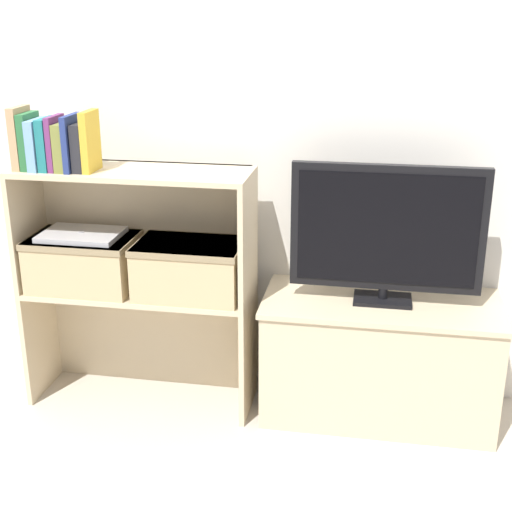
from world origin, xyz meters
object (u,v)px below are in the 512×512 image
object	(u,v)px
book_forest	(30,141)
book_plum	(56,143)
tv	(387,231)
storage_basket_left	(84,260)
book_tan	(21,138)
book_navy	(72,143)
book_charcoal	(82,147)
book_teal	(48,144)
tv_stand	(379,358)
storage_basket_right	(190,266)
book_olive	(65,147)
book_mustard	(90,141)
book_skyblue	(39,144)
laptop	(82,234)

from	to	relation	value
book_forest	book_plum	bearing A→B (deg)	-0.00
tv	storage_basket_left	size ratio (longest dim) A/B	1.73
book_tan	book_plum	world-z (taller)	book_tan
book_navy	book_charcoal	world-z (taller)	book_navy
book_teal	book_charcoal	size ratio (longest dim) A/B	1.10
tv	storage_basket_left	xyz separation A→B (m)	(-1.18, -0.06, -0.17)
tv_stand	book_plum	size ratio (longest dim) A/B	4.53
book_tan	storage_basket_right	bearing A→B (deg)	3.35
book_olive	storage_basket_right	distance (m)	0.65
tv	book_navy	size ratio (longest dim) A/B	3.45
tv_stand	book_mustard	world-z (taller)	book_mustard
tv	book_plum	xyz separation A→B (m)	(-1.23, -0.10, 0.31)
tv	book_plum	world-z (taller)	book_plum
book_skyblue	book_mustard	bearing A→B (deg)	0.00
book_mustard	storage_basket_left	size ratio (longest dim) A/B	0.54
tv_stand	storage_basket_right	world-z (taller)	storage_basket_right
tv_stand	book_navy	distance (m)	1.44
book_tan	book_skyblue	xyz separation A→B (m)	(0.07, 0.00, -0.02)
book_teal	book_plum	world-z (taller)	book_plum
tv	book_charcoal	world-z (taller)	book_charcoal
book_teal	book_charcoal	bearing A→B (deg)	0.00
book_forest	book_skyblue	bearing A→B (deg)	0.00
book_forest	book_navy	xyz separation A→B (m)	(0.17, 0.00, -0.00)
tv_stand	book_skyblue	bearing A→B (deg)	-175.64
tv	book_teal	xyz separation A→B (m)	(-1.26, -0.10, 0.30)
tv	book_navy	world-z (taller)	book_navy
book_tan	storage_basket_left	distance (m)	0.53
book_teal	laptop	distance (m)	0.37
book_skyblue	storage_basket_right	xyz separation A→B (m)	(0.56, 0.04, -0.47)
laptop	book_mustard	bearing A→B (deg)	-23.93
book_charcoal	storage_basket_right	world-z (taller)	book_charcoal
book_olive	book_mustard	world-z (taller)	book_mustard
tv_stand	tv	size ratio (longest dim) A/B	1.28
book_tan	book_forest	world-z (taller)	book_tan
tv	book_plum	bearing A→B (deg)	-175.47
book_olive	book_charcoal	size ratio (longest dim) A/B	1.00
book_mustard	storage_basket_right	xyz separation A→B (m)	(0.35, 0.04, -0.48)
book_olive	storage_basket_right	world-z (taller)	book_olive
tv	laptop	xyz separation A→B (m)	(-1.18, -0.06, -0.06)
storage_basket_right	book_mustard	bearing A→B (deg)	-174.05
book_charcoal	storage_basket_right	size ratio (longest dim) A/B	0.43
book_teal	book_mustard	xyz separation A→B (m)	(0.17, 0.00, 0.02)
tv_stand	book_mustard	bearing A→B (deg)	-174.83
book_olive	book_teal	bearing A→B (deg)	-180.00
book_plum	book_navy	size ratio (longest dim) A/B	0.97
book_skyblue	book_plum	xyz separation A→B (m)	(0.07, -0.00, 0.01)
tv_stand	storage_basket_right	bearing A→B (deg)	-175.20
book_mustard	book_navy	bearing A→B (deg)	180.00
book_forest	book_charcoal	xyz separation A→B (m)	(0.21, 0.00, -0.02)
book_tan	laptop	size ratio (longest dim) A/B	0.75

